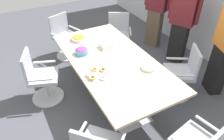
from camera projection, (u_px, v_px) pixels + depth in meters
name	position (u px, v px, depth m)	size (l,w,h in m)	color
ground_plane	(112.00, 95.00, 3.85)	(10.00, 10.00, 0.01)	#4C4F56
conference_table	(112.00, 66.00, 3.48)	(2.40, 1.20, 0.75)	#CCB793
office_chair_0	(65.00, 39.00, 4.69)	(0.70, 0.70, 0.91)	silver
office_chair_1	(41.00, 79.00, 3.56)	(0.70, 0.70, 0.91)	silver
office_chair_4	(181.00, 75.00, 3.65)	(0.74, 0.74, 0.91)	silver
office_chair_5	(119.00, 37.00, 4.74)	(0.73, 0.73, 0.91)	silver
person_standing_0	(157.00, 6.00, 4.74)	(0.59, 0.38, 1.81)	brown
person_standing_1	(182.00, 20.00, 4.19)	(0.59, 0.38, 1.78)	black
snack_bowl_chips_orange	(79.00, 38.00, 3.90)	(0.26, 0.26, 0.08)	white
snack_bowl_candy_mix	(82.00, 51.00, 3.52)	(0.22, 0.22, 0.11)	#4C9EC6
donut_platter	(98.00, 74.00, 3.07)	(0.34, 0.33, 0.04)	white
plate_stack	(149.00, 67.00, 3.20)	(0.22, 0.22, 0.04)	white
napkin_pile	(106.00, 45.00, 3.69)	(0.20, 0.20, 0.08)	white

